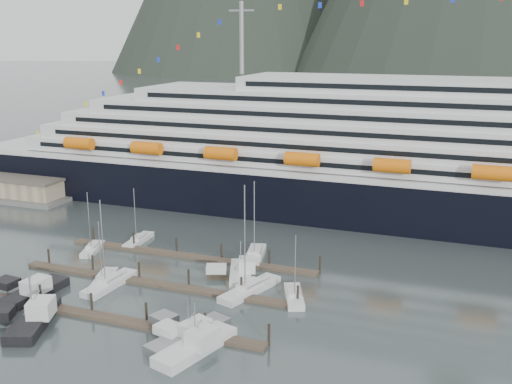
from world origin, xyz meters
TOP-DOWN VIEW (x-y plane):
  - ground at (0.00, 0.00)m, footprint 1600.00×1600.00m
  - cruise_ship at (30.03, 54.94)m, footprint 210.00×30.40m
  - warehouse at (-72.00, 42.00)m, footprint 46.00×20.00m
  - dock_near at (-4.93, -9.95)m, footprint 48.18×2.28m
  - dock_mid at (-4.93, 3.05)m, footprint 48.18×2.28m
  - dock_far at (-4.93, 16.05)m, footprint 48.18×2.28m
  - sailboat_a at (-23.16, 12.68)m, footprint 4.57×8.31m
  - sailboat_b at (-10.92, 0.02)m, footprint 3.76×11.26m
  - sailboat_c at (-12.82, 1.12)m, footprint 4.98×9.12m
  - sailboat_d at (10.84, 5.61)m, footprint 6.54×12.63m
  - sailboat_e at (-17.78, 19.99)m, footprint 2.90×9.06m
  - sailboat_f at (6.30, 19.99)m, footprint 4.97×10.33m
  - sailboat_h at (18.00, 5.58)m, footprint 5.52×8.92m
  - trawler_a at (-19.82, -7.99)m, footprint 9.61×13.27m
  - trawler_b at (-13.37, -15.05)m, footprint 10.67×12.88m
  - trawler_c at (8.58, -11.20)m, footprint 10.24×13.13m
  - trawler_d at (10.73, -13.63)m, footprint 9.99×12.75m
  - trawler_e at (7.14, 10.64)m, footprint 9.21×11.15m

SIDE VIEW (x-z plane):
  - ground at x=0.00m, z-range 0.00..0.00m
  - dock_near at x=-4.93m, z-range -1.29..1.91m
  - dock_mid at x=-4.93m, z-range -1.29..1.91m
  - dock_far at x=-4.93m, z-range -1.29..1.91m
  - sailboat_e at x=-17.78m, z-range -5.31..6.10m
  - sailboat_c at x=-12.82m, z-range -5.07..5.86m
  - sailboat_h at x=18.00m, z-range -5.07..5.87m
  - sailboat_a at x=-23.16m, z-range -5.54..6.34m
  - sailboat_b at x=-10.92m, z-range -7.09..7.97m
  - sailboat_f at x=6.30m, z-range -7.03..7.92m
  - sailboat_d at x=10.84m, z-range -8.54..9.46m
  - trawler_c at x=8.58m, z-range -2.40..4.10m
  - trawler_e at x=7.14m, z-range -2.56..4.33m
  - trawler_a at x=-19.82m, z-range -2.67..4.48m
  - trawler_d at x=10.73m, z-range -2.72..4.56m
  - trawler_b at x=-13.37m, z-range -3.02..4.99m
  - warehouse at x=-72.00m, z-range -0.65..5.15m
  - cruise_ship at x=30.03m, z-range -13.11..37.19m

